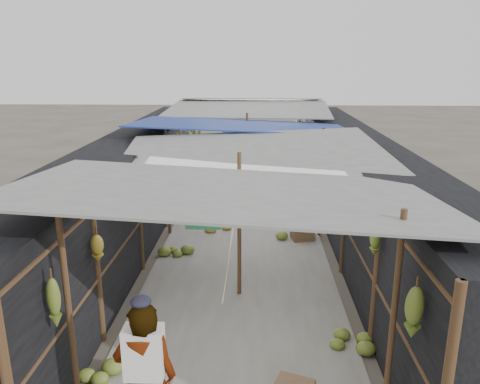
# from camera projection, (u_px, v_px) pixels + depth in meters

# --- Properties ---
(aisle_slab) EXTENTS (3.60, 16.00, 0.02)m
(aisle_slab) POSITION_uv_depth(u_px,v_px,m) (244.00, 227.00, 11.79)
(aisle_slab) COLOR #9E998E
(aisle_slab) RESTS_ON ground
(stall_left) EXTENTS (1.40, 15.00, 2.30)m
(stall_left) POSITION_uv_depth(u_px,v_px,m) (136.00, 182.00, 11.57)
(stall_left) COLOR black
(stall_left) RESTS_ON ground
(stall_right) EXTENTS (1.40, 15.00, 2.30)m
(stall_right) POSITION_uv_depth(u_px,v_px,m) (355.00, 184.00, 11.38)
(stall_right) COLOR black
(stall_right) RESTS_ON ground
(crate_mid) EXTENTS (0.56, 0.48, 0.30)m
(crate_mid) POSITION_uv_depth(u_px,v_px,m) (302.00, 234.00, 10.93)
(crate_mid) COLOR brown
(crate_mid) RESTS_ON ground
(crate_back) EXTENTS (0.60, 0.55, 0.31)m
(crate_back) POSITION_uv_depth(u_px,v_px,m) (218.00, 189.00, 14.78)
(crate_back) COLOR brown
(crate_back) RESTS_ON ground
(black_basin) EXTENTS (0.54, 0.54, 0.16)m
(black_basin) POSITION_uv_depth(u_px,v_px,m) (311.00, 222.00, 11.93)
(black_basin) COLOR black
(black_basin) RESTS_ON ground
(vendor_elderly) EXTENTS (0.68, 0.49, 1.76)m
(vendor_elderly) POSITION_uv_depth(u_px,v_px,m) (146.00, 379.00, 4.85)
(vendor_elderly) COLOR silver
(vendor_elderly) RESTS_ON ground
(shopper_blue) EXTENTS (1.14, 1.09, 1.86)m
(shopper_blue) POSITION_uv_depth(u_px,v_px,m) (219.00, 177.00, 13.06)
(shopper_blue) COLOR #1C478E
(shopper_blue) RESTS_ON ground
(vendor_seated) EXTENTS (0.37, 0.60, 0.89)m
(vendor_seated) POSITION_uv_depth(u_px,v_px,m) (284.00, 175.00, 15.34)
(vendor_seated) COLOR #524D47
(vendor_seated) RESTS_ON ground
(market_canopy) EXTENTS (5.62, 15.20, 2.77)m
(market_canopy) POSITION_uv_depth(u_px,v_px,m) (246.00, 130.00, 11.46)
(market_canopy) COLOR brown
(market_canopy) RESTS_ON ground
(hanging_bananas) EXTENTS (3.96, 14.21, 0.81)m
(hanging_bananas) POSITION_uv_depth(u_px,v_px,m) (248.00, 165.00, 11.25)
(hanging_bananas) COLOR olive
(hanging_bananas) RESTS_ON ground
(floor_bananas) EXTENTS (3.91, 11.01, 0.35)m
(floor_bananas) POSITION_uv_depth(u_px,v_px,m) (231.00, 230.00, 11.17)
(floor_bananas) COLOR olive
(floor_bananas) RESTS_ON ground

